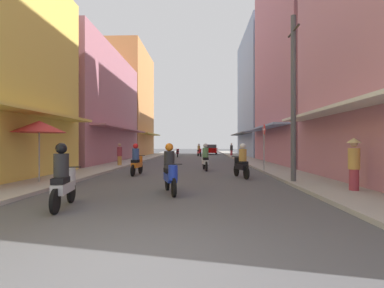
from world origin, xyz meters
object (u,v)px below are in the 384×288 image
object	(u,v)px
motorbike_white	(205,158)
vendor_umbrella	(39,127)
motorbike_blue	(170,171)
motorbike_black	(241,162)
motorbike_orange	(137,161)
pedestrian_foreground	(354,162)
pedestrian_far	(120,155)
street_sign_no_entry	(264,141)
motorbike_maroon	(178,153)
parked_car	(211,149)
motorbike_red	(199,151)
utility_pole	(293,98)
pedestrian_crossing	(231,150)
motorbike_silver	(64,179)

from	to	relation	value
motorbike_white	vendor_umbrella	size ratio (longest dim) A/B	0.74
motorbike_blue	motorbike_black	distance (m)	5.03
motorbike_blue	motorbike_orange	size ratio (longest dim) A/B	0.97
motorbike_orange	pedestrian_foreground	bearing A→B (deg)	-33.06
motorbike_white	pedestrian_far	xyz separation A→B (m)	(-5.71, 2.28, 0.09)
street_sign_no_entry	motorbike_blue	bearing A→B (deg)	-122.80
motorbike_maroon	pedestrian_foreground	size ratio (longest dim) A/B	1.04
parked_car	pedestrian_far	bearing A→B (deg)	-106.53
motorbike_red	motorbike_orange	distance (m)	20.86
motorbike_white	motorbike_maroon	bearing A→B (deg)	100.35
pedestrian_foreground	motorbike_blue	bearing A→B (deg)	-179.75
motorbike_blue	utility_pole	world-z (taller)	utility_pole
motorbike_maroon	motorbike_white	size ratio (longest dim) A/B	1.00
motorbike_black	motorbike_red	xyz separation A→B (m)	(-2.10, 21.68, 0.00)
motorbike_black	pedestrian_far	xyz separation A→B (m)	(-7.33, 5.84, 0.09)
motorbike_black	pedestrian_far	distance (m)	9.37
motorbike_blue	utility_pole	distance (m)	5.67
motorbike_maroon	utility_pole	distance (m)	22.99
motorbike_blue	pedestrian_foreground	distance (m)	5.71
pedestrian_crossing	utility_pole	size ratio (longest dim) A/B	0.25
parked_car	motorbike_white	bearing A→B (deg)	-92.76
motorbike_white	vendor_umbrella	bearing A→B (deg)	-136.85
motorbike_blue	pedestrian_foreground	world-z (taller)	pedestrian_foreground
motorbike_silver	street_sign_no_entry	distance (m)	11.34
street_sign_no_entry	pedestrian_foreground	bearing A→B (deg)	-79.55
motorbike_blue	motorbike_white	size ratio (longest dim) A/B	0.98
motorbike_black	vendor_umbrella	xyz separation A→B (m)	(-8.02, -2.44, 1.51)
motorbike_white	pedestrian_foreground	world-z (taller)	pedestrian_foreground
motorbike_maroon	utility_pole	size ratio (longest dim) A/B	0.28
motorbike_white	utility_pole	distance (m)	7.00
parked_car	street_sign_no_entry	distance (m)	26.64
motorbike_orange	parked_car	size ratio (longest dim) A/B	0.43
motorbike_black	motorbike_silver	size ratio (longest dim) A/B	0.99
motorbike_orange	vendor_umbrella	world-z (taller)	vendor_umbrella
motorbike_silver	motorbike_orange	size ratio (longest dim) A/B	0.99
motorbike_maroon	street_sign_no_entry	size ratio (longest dim) A/B	0.68
parked_car	motorbike_black	bearing A→B (deg)	-89.27
motorbike_black	motorbike_orange	distance (m)	5.17
parked_car	pedestrian_crossing	xyz separation A→B (m)	(2.29, -6.68, 0.07)
motorbike_white	pedestrian_crossing	size ratio (longest dim) A/B	1.11
parked_car	pedestrian_foreground	size ratio (longest dim) A/B	2.44
parked_car	utility_pole	size ratio (longest dim) A/B	0.65
motorbike_maroon	pedestrian_far	distance (m)	14.34
parked_car	pedestrian_foreground	xyz separation A→B (m)	(3.26, -33.41, 0.24)
motorbike_black	motorbike_white	xyz separation A→B (m)	(-1.61, 3.57, 0.00)
pedestrian_foreground	parked_car	bearing A→B (deg)	95.58
motorbike_black	pedestrian_crossing	distance (m)	22.66
motorbike_red	motorbike_black	bearing A→B (deg)	-84.46
motorbike_silver	vendor_umbrella	size ratio (longest dim) A/B	0.74
motorbike_blue	vendor_umbrella	bearing A→B (deg)	161.62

